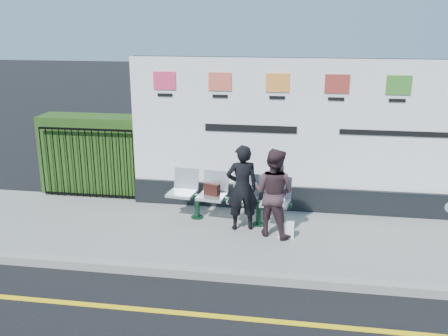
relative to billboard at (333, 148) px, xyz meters
name	(u,v)px	position (x,y,z in m)	size (l,w,h in m)	color
ground	(302,324)	(-0.50, -3.85, -1.42)	(80.00, 80.00, 0.00)	black
pavement	(303,240)	(-0.50, -1.35, -1.36)	(14.00, 3.00, 0.12)	gray
kerb	(302,281)	(-0.50, -2.85, -1.35)	(14.00, 0.18, 0.14)	gray
yellow_line	(302,324)	(-0.50, -3.85, -1.42)	(14.00, 0.10, 0.01)	yellow
billboard	(333,148)	(0.00, 0.00, 0.00)	(8.00, 0.30, 3.00)	black
hedge	(96,154)	(-5.08, 0.45, -0.45)	(2.35, 0.70, 1.70)	#244615
railing	(87,163)	(-5.08, 0.00, -0.53)	(2.05, 0.06, 1.54)	black
bench	(227,209)	(-1.94, -0.86, -1.05)	(2.33, 0.60, 0.50)	silver
woman_left	(242,188)	(-1.62, -1.16, -0.51)	(0.58, 0.38, 1.59)	black
woman_right	(274,192)	(-1.05, -1.32, -0.51)	(0.77, 0.60, 1.58)	#3B262C
handbag_brown	(212,189)	(-2.24, -0.82, -0.68)	(0.30, 0.13, 0.23)	black
carrier_bag_white	(286,230)	(-0.80, -1.40, -1.16)	(0.27, 0.16, 0.27)	white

